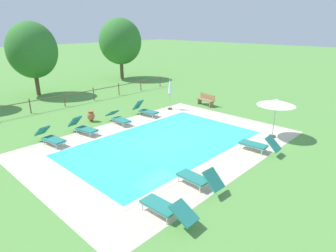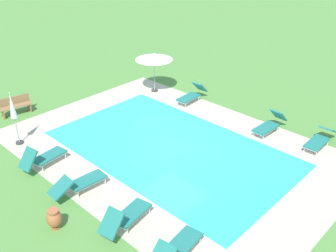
{
  "view_description": "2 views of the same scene",
  "coord_description": "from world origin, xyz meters",
  "px_view_note": "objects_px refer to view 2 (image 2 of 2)",
  "views": [
    {
      "loc": [
        -9.95,
        -9.77,
        5.85
      ],
      "look_at": [
        0.88,
        0.5,
        0.6
      ],
      "focal_mm": 30.86,
      "sensor_mm": 36.0,
      "label": 1
    },
    {
      "loc": [
        -9.3,
        9.93,
        8.4
      ],
      "look_at": [
        0.49,
        -0.34,
        0.73
      ],
      "focal_mm": 41.31,
      "sensor_mm": 36.0,
      "label": 2
    }
  ],
  "objects_px": {
    "wooden_bench_lawn_side": "(15,105)",
    "sun_lounger_north_far": "(43,157)",
    "patio_umbrella_open_foreground": "(154,57)",
    "patio_umbrella_closed_row_west": "(13,110)",
    "sun_lounger_north_near_steps": "(80,183)",
    "sun_lounger_south_mid": "(320,139)",
    "sun_lounger_south_far": "(177,248)",
    "sun_lounger_north_end": "(270,124)",
    "sun_lounger_north_mid": "(192,95)",
    "sun_lounger_south_near_corner": "(126,216)",
    "terracotta_urn_near_fence": "(54,218)"
  },
  "relations": [
    {
      "from": "sun_lounger_north_end",
      "to": "patio_umbrella_open_foreground",
      "type": "distance_m",
      "value": 7.13
    },
    {
      "from": "patio_umbrella_closed_row_west",
      "to": "sun_lounger_north_mid",
      "type": "bearing_deg",
      "value": -106.85
    },
    {
      "from": "sun_lounger_south_near_corner",
      "to": "sun_lounger_south_far",
      "type": "relative_size",
      "value": 0.98
    },
    {
      "from": "sun_lounger_north_far",
      "to": "sun_lounger_north_near_steps",
      "type": "bearing_deg",
      "value": -178.83
    },
    {
      "from": "sun_lounger_north_far",
      "to": "sun_lounger_south_far",
      "type": "distance_m",
      "value": 6.74
    },
    {
      "from": "sun_lounger_north_near_steps",
      "to": "sun_lounger_south_far",
      "type": "relative_size",
      "value": 1.03
    },
    {
      "from": "patio_umbrella_open_foreground",
      "to": "patio_umbrella_closed_row_west",
      "type": "bearing_deg",
      "value": 88.99
    },
    {
      "from": "sun_lounger_south_near_corner",
      "to": "sun_lounger_south_mid",
      "type": "height_order",
      "value": "sun_lounger_south_near_corner"
    },
    {
      "from": "sun_lounger_north_mid",
      "to": "sun_lounger_south_near_corner",
      "type": "height_order",
      "value": "sun_lounger_south_near_corner"
    },
    {
      "from": "sun_lounger_north_near_steps",
      "to": "wooden_bench_lawn_side",
      "type": "height_order",
      "value": "wooden_bench_lawn_side"
    },
    {
      "from": "patio_umbrella_open_foreground",
      "to": "wooden_bench_lawn_side",
      "type": "xyz_separation_m",
      "value": [
        2.84,
        6.6,
        -1.48
      ]
    },
    {
      "from": "sun_lounger_north_far",
      "to": "patio_umbrella_open_foreground",
      "type": "height_order",
      "value": "patio_umbrella_open_foreground"
    },
    {
      "from": "sun_lounger_north_mid",
      "to": "sun_lounger_south_near_corner",
      "type": "distance_m",
      "value": 9.52
    },
    {
      "from": "sun_lounger_south_far",
      "to": "terracotta_urn_near_fence",
      "type": "xyz_separation_m",
      "value": [
        3.48,
        1.7,
        0.0
      ]
    },
    {
      "from": "terracotta_urn_near_fence",
      "to": "patio_umbrella_closed_row_west",
      "type": "bearing_deg",
      "value": -17.2
    },
    {
      "from": "wooden_bench_lawn_side",
      "to": "sun_lounger_north_far",
      "type": "bearing_deg",
      "value": 164.08
    },
    {
      "from": "sun_lounger_north_mid",
      "to": "patio_umbrella_closed_row_west",
      "type": "distance_m",
      "value": 8.69
    },
    {
      "from": "patio_umbrella_open_foreground",
      "to": "sun_lounger_north_far",
      "type": "bearing_deg",
      "value": 104.85
    },
    {
      "from": "wooden_bench_lawn_side",
      "to": "patio_umbrella_open_foreground",
      "type": "bearing_deg",
      "value": -113.27
    },
    {
      "from": "sun_lounger_south_near_corner",
      "to": "patio_umbrella_open_foreground",
      "type": "xyz_separation_m",
      "value": [
        6.89,
        -8.0,
        1.56
      ]
    },
    {
      "from": "sun_lounger_north_near_steps",
      "to": "sun_lounger_south_far",
      "type": "distance_m",
      "value": 4.44
    },
    {
      "from": "sun_lounger_south_far",
      "to": "sun_lounger_north_end",
      "type": "bearing_deg",
      "value": -76.79
    },
    {
      "from": "sun_lounger_north_far",
      "to": "sun_lounger_south_mid",
      "type": "relative_size",
      "value": 0.93
    },
    {
      "from": "sun_lounger_north_mid",
      "to": "sun_lounger_south_mid",
      "type": "bearing_deg",
      "value": -177.81
    },
    {
      "from": "sun_lounger_north_near_steps",
      "to": "sun_lounger_south_mid",
      "type": "relative_size",
      "value": 1.01
    },
    {
      "from": "terracotta_urn_near_fence",
      "to": "sun_lounger_south_near_corner",
      "type": "bearing_deg",
      "value": -133.65
    },
    {
      "from": "sun_lounger_north_near_steps",
      "to": "sun_lounger_north_mid",
      "type": "xyz_separation_m",
      "value": [
        2.07,
        -8.34,
        0.02
      ]
    },
    {
      "from": "patio_umbrella_open_foreground",
      "to": "wooden_bench_lawn_side",
      "type": "bearing_deg",
      "value": 66.73
    },
    {
      "from": "sun_lounger_south_mid",
      "to": "terracotta_urn_near_fence",
      "type": "xyz_separation_m",
      "value": [
        3.71,
        10.2,
        0.02
      ]
    },
    {
      "from": "sun_lounger_south_mid",
      "to": "patio_umbrella_open_foreground",
      "type": "distance_m",
      "value": 9.26
    },
    {
      "from": "wooden_bench_lawn_side",
      "to": "patio_umbrella_closed_row_west",
      "type": "bearing_deg",
      "value": 154.96
    },
    {
      "from": "sun_lounger_south_mid",
      "to": "patio_umbrella_open_foreground",
      "type": "xyz_separation_m",
      "value": [
        9.1,
        0.63,
        1.59
      ]
    },
    {
      "from": "sun_lounger_north_near_steps",
      "to": "sun_lounger_south_far",
      "type": "height_order",
      "value": "sun_lounger_south_far"
    },
    {
      "from": "sun_lounger_north_mid",
      "to": "sun_lounger_north_end",
      "type": "bearing_deg",
      "value": 178.76
    },
    {
      "from": "sun_lounger_south_near_corner",
      "to": "patio_umbrella_closed_row_west",
      "type": "height_order",
      "value": "patio_umbrella_closed_row_west"
    },
    {
      "from": "sun_lounger_south_near_corner",
      "to": "patio_umbrella_open_foreground",
      "type": "relative_size",
      "value": 0.92
    },
    {
      "from": "sun_lounger_south_mid",
      "to": "sun_lounger_north_end",
      "type": "bearing_deg",
      "value": 9.44
    },
    {
      "from": "sun_lounger_south_far",
      "to": "patio_umbrella_open_foreground",
      "type": "distance_m",
      "value": 11.96
    },
    {
      "from": "sun_lounger_north_end",
      "to": "wooden_bench_lawn_side",
      "type": "distance_m",
      "value": 11.96
    },
    {
      "from": "sun_lounger_north_end",
      "to": "sun_lounger_south_far",
      "type": "bearing_deg",
      "value": 103.21
    },
    {
      "from": "sun_lounger_north_near_steps",
      "to": "sun_lounger_south_far",
      "type": "bearing_deg",
      "value": -178.82
    },
    {
      "from": "sun_lounger_north_near_steps",
      "to": "sun_lounger_south_near_corner",
      "type": "bearing_deg",
      "value": 179.32
    },
    {
      "from": "sun_lounger_north_mid",
      "to": "terracotta_urn_near_fence",
      "type": "relative_size",
      "value": 2.81
    },
    {
      "from": "sun_lounger_north_far",
      "to": "patio_umbrella_closed_row_west",
      "type": "relative_size",
      "value": 0.82
    },
    {
      "from": "sun_lounger_south_far",
      "to": "sun_lounger_north_mid",
      "type": "bearing_deg",
      "value": -51.74
    },
    {
      "from": "sun_lounger_south_near_corner",
      "to": "terracotta_urn_near_fence",
      "type": "xyz_separation_m",
      "value": [
        1.5,
        1.57,
        -0.01
      ]
    },
    {
      "from": "patio_umbrella_closed_row_west",
      "to": "sun_lounger_north_far",
      "type": "bearing_deg",
      "value": 176.11
    },
    {
      "from": "sun_lounger_south_far",
      "to": "patio_umbrella_closed_row_west",
      "type": "xyz_separation_m",
      "value": [
        9.0,
        -0.02,
        1.21
      ]
    },
    {
      "from": "patio_umbrella_open_foreground",
      "to": "sun_lounger_south_near_corner",
      "type": "bearing_deg",
      "value": 130.73
    },
    {
      "from": "sun_lounger_south_mid",
      "to": "wooden_bench_lawn_side",
      "type": "xyz_separation_m",
      "value": [
        11.94,
        7.23,
        0.11
      ]
    }
  ]
}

